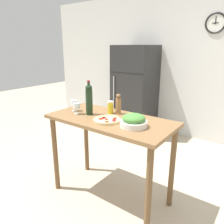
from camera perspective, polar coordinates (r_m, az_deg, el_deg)
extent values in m
plane|color=#BCAD93|center=(2.67, -0.44, -20.97)|extent=(14.00, 14.00, 0.00)
cube|color=silver|center=(4.17, 18.99, 11.20)|extent=(6.40, 0.06, 2.60)
torus|color=black|center=(4.04, 25.42, 20.26)|extent=(0.32, 0.03, 0.32)
cylinder|color=silver|center=(4.04, 25.44, 20.25)|extent=(0.28, 0.01, 0.28)
cube|color=black|center=(4.03, 25.41, 20.26)|extent=(0.09, 0.01, 0.01)
cube|color=black|center=(4.04, 25.49, 20.88)|extent=(0.01, 0.01, 0.12)
cube|color=black|center=(4.22, 6.02, 5.62)|extent=(0.70, 0.68, 1.66)
cube|color=black|center=(3.88, 3.56, 10.19)|extent=(0.68, 0.01, 0.01)
cylinder|color=#B2B2B7|center=(4.08, 0.44, 4.13)|extent=(0.02, 0.02, 0.75)
cube|color=brown|center=(2.24, -0.49, -2.10)|extent=(1.31, 0.64, 0.04)
cylinder|color=brown|center=(2.64, -14.58, -10.62)|extent=(0.06, 0.06, 0.90)
cylinder|color=brown|center=(1.98, 9.50, -20.40)|extent=(0.06, 0.06, 0.90)
cylinder|color=brown|center=(2.95, -6.75, -7.14)|extent=(0.06, 0.06, 0.90)
cylinder|color=brown|center=(2.38, 15.43, -13.85)|extent=(0.06, 0.06, 0.90)
cylinder|color=black|center=(2.34, -5.99, 2.54)|extent=(0.07, 0.07, 0.27)
sphere|color=black|center=(2.30, -6.10, 6.21)|extent=(0.07, 0.07, 0.07)
cylinder|color=black|center=(2.30, -6.12, 7.00)|extent=(0.03, 0.03, 0.06)
cylinder|color=maroon|center=(2.29, -6.15, 7.99)|extent=(0.03, 0.03, 0.02)
cylinder|color=silver|center=(2.41, -9.12, -0.45)|extent=(0.06, 0.06, 0.00)
cylinder|color=silver|center=(2.40, -9.16, 0.32)|extent=(0.01, 0.01, 0.06)
cylinder|color=white|center=(2.38, -9.23, 1.70)|extent=(0.08, 0.08, 0.06)
cylinder|color=maroon|center=(2.39, -9.21, 1.30)|extent=(0.07, 0.07, 0.02)
cylinder|color=silver|center=(2.53, -9.76, 0.34)|extent=(0.06, 0.06, 0.00)
cylinder|color=silver|center=(2.52, -9.79, 1.08)|extent=(0.01, 0.01, 0.06)
cylinder|color=white|center=(2.50, -9.86, 2.40)|extent=(0.08, 0.08, 0.06)
cylinder|color=maroon|center=(2.51, -9.83, 1.82)|extent=(0.07, 0.07, 0.00)
cylinder|color=olive|center=(2.36, 1.66, 1.57)|extent=(0.06, 0.06, 0.18)
sphere|color=brown|center=(2.33, 1.68, 4.17)|extent=(0.05, 0.05, 0.05)
cylinder|color=white|center=(2.01, 5.64, -3.03)|extent=(0.25, 0.25, 0.06)
ellipsoid|color=#478438|center=(1.99, 5.68, -1.67)|extent=(0.21, 0.21, 0.09)
cylinder|color=#DBC189|center=(2.14, -1.34, -2.19)|extent=(0.27, 0.27, 0.02)
torus|color=#DBC189|center=(2.14, -1.34, -1.92)|extent=(0.27, 0.27, 0.02)
cylinder|color=red|center=(2.15, -2.95, -1.78)|extent=(0.05, 0.05, 0.01)
cylinder|color=red|center=(2.12, 0.49, -2.10)|extent=(0.03, 0.03, 0.01)
cylinder|color=#AC2211|center=(2.19, -2.16, -1.47)|extent=(0.04, 0.04, 0.01)
cylinder|color=#A92E1D|center=(2.17, 0.79, -1.57)|extent=(0.04, 0.04, 0.01)
cylinder|color=red|center=(2.09, 0.64, -2.34)|extent=(0.04, 0.04, 0.01)
cylinder|color=#AD1B21|center=(2.14, 0.60, -1.88)|extent=(0.03, 0.03, 0.01)
cylinder|color=#A92B14|center=(2.07, -1.33, -2.56)|extent=(0.04, 0.04, 0.01)
cylinder|color=red|center=(2.14, -1.41, -1.88)|extent=(0.03, 0.03, 0.01)
cylinder|color=red|center=(2.18, -2.15, -1.53)|extent=(0.04, 0.04, 0.01)
cylinder|color=yellow|center=(2.38, -0.41, 1.10)|extent=(0.06, 0.06, 0.12)
cylinder|color=white|center=(2.37, -0.41, 2.68)|extent=(0.06, 0.06, 0.01)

